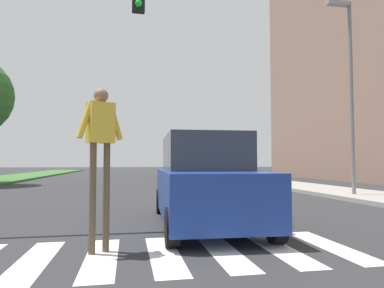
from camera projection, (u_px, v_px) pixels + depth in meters
The scene contains 7 objects.
ground_plane at pixel (123, 180), 26.28m from camera, with size 140.00×140.00×0.00m, color #2D2D30.
crosswalk at pixel (101, 257), 4.80m from camera, with size 7.65×2.20×0.01m.
sidewalk_right at pixel (246, 179), 26.06m from camera, with size 3.00×64.00×0.15m, color #9E9991.
street_lamp_right at pixel (349, 79), 13.08m from camera, with size 1.02×0.24×7.50m.
pedestrian_performer at pixel (100, 142), 5.14m from camera, with size 0.70×0.44×2.49m.
suv_crossing at pixel (204, 182), 7.45m from camera, with size 2.15×4.68×1.97m.
sedan_midblock at pixel (174, 170), 25.84m from camera, with size 2.32×4.70×1.66m.
Camera 1 is at (0.36, 3.07, 1.36)m, focal length 31.61 mm.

